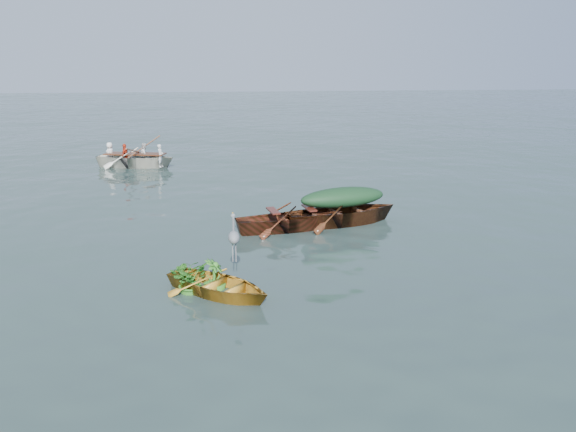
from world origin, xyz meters
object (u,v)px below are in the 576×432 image
green_tarp_boat (342,224)px  rowed_boat (136,167)px  heron (234,244)px  open_wooden_boat (291,230)px  yellow_dinghy (219,295)px

green_tarp_boat → rowed_boat: bearing=22.6°
green_tarp_boat → heron: (-2.94, -3.75, 0.81)m
green_tarp_boat → rowed_boat: 11.06m
green_tarp_boat → open_wooden_boat: bearing=90.0°
heron → rowed_boat: bearing=55.2°
yellow_dinghy → heron: size_ratio=2.94×
yellow_dinghy → open_wooden_boat: (1.87, 3.88, 0.00)m
green_tarp_boat → heron: heron is taller
rowed_boat → open_wooden_boat: bearing=-137.8°
green_tarp_boat → open_wooden_boat: (-1.39, -0.32, 0.00)m
yellow_dinghy → green_tarp_boat: 5.32m
green_tarp_boat → rowed_boat: (-6.41, 9.01, 0.00)m
rowed_boat → heron: (3.47, -12.76, 0.81)m
green_tarp_boat → yellow_dinghy: bearing=129.4°
heron → open_wooden_boat: bearing=15.6°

